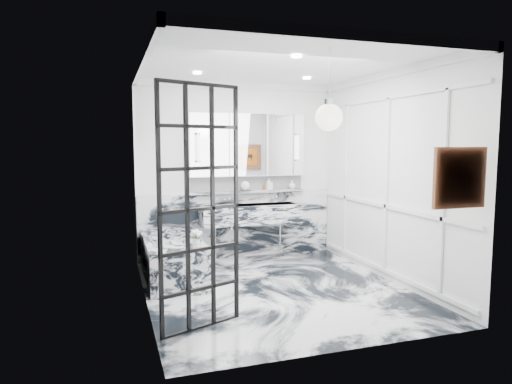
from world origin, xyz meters
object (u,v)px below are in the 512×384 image
object	(u,v)px
mirror_cabinet	(247,145)
bathtub	(173,259)
trough_sink	(251,214)
crittall_door	(200,209)

from	to	relation	value
mirror_cabinet	bathtub	size ratio (longest dim) A/B	1.15
trough_sink	bathtub	bearing A→B (deg)	-153.52
mirror_cabinet	trough_sink	bearing A→B (deg)	-90.00
crittall_door	trough_sink	bearing A→B (deg)	41.01
crittall_door	mirror_cabinet	bearing A→B (deg)	42.56
crittall_door	mirror_cabinet	size ratio (longest dim) A/B	1.27
trough_sink	bathtub	world-z (taller)	trough_sink
crittall_door	bathtub	xyz separation A→B (m)	(-0.04, 1.78, -0.93)
trough_sink	mirror_cabinet	distance (m)	1.10
bathtub	crittall_door	bearing A→B (deg)	-88.56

